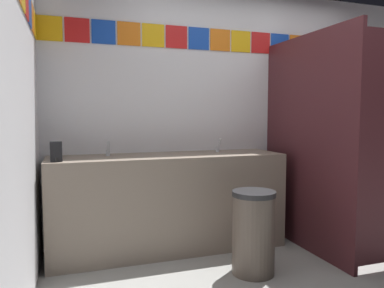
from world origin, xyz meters
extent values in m
cube|color=silver|center=(0.00, 1.50, 1.28)|extent=(3.97, 0.08, 2.55)
cube|color=yellow|center=(-1.87, 1.45, 2.02)|extent=(0.22, 0.01, 0.22)
cube|color=red|center=(-1.64, 1.45, 2.02)|extent=(0.22, 0.01, 0.22)
cube|color=#1947B7|center=(-1.40, 1.45, 2.02)|extent=(0.22, 0.01, 0.22)
cube|color=orange|center=(-1.17, 1.45, 2.02)|extent=(0.22, 0.01, 0.22)
cube|color=yellow|center=(-0.94, 1.45, 2.02)|extent=(0.22, 0.01, 0.22)
cube|color=red|center=(-0.70, 1.45, 2.02)|extent=(0.22, 0.01, 0.22)
cube|color=#1947B7|center=(-0.47, 1.45, 2.02)|extent=(0.22, 0.01, 0.22)
cube|color=orange|center=(-0.23, 1.45, 2.02)|extent=(0.22, 0.01, 0.22)
cube|color=yellow|center=(0.00, 1.45, 2.02)|extent=(0.22, 0.01, 0.22)
cube|color=red|center=(0.23, 1.45, 2.02)|extent=(0.22, 0.01, 0.22)
cube|color=#1947B7|center=(0.47, 1.45, 2.02)|extent=(0.22, 0.01, 0.22)
cube|color=orange|center=(0.70, 1.45, 2.02)|extent=(0.22, 0.01, 0.22)
cube|color=yellow|center=(0.94, 1.45, 2.02)|extent=(0.22, 0.01, 0.22)
cube|color=red|center=(1.17, 1.45, 2.02)|extent=(0.22, 0.01, 0.22)
cube|color=#1947B7|center=(1.40, 1.45, 2.02)|extent=(0.22, 0.01, 0.22)
cube|color=orange|center=(1.64, 1.45, 2.02)|extent=(0.22, 0.01, 0.22)
cube|color=yellow|center=(1.87, 1.45, 2.02)|extent=(0.22, 0.01, 0.22)
cube|color=silver|center=(-2.03, 0.00, 1.28)|extent=(0.08, 2.91, 2.55)
cube|color=red|center=(-1.98, 0.67, 2.02)|extent=(0.01, 0.22, 0.22)
cube|color=#1947B7|center=(-1.98, 0.90, 2.02)|extent=(0.01, 0.22, 0.22)
cube|color=orange|center=(-1.98, 1.12, 2.02)|extent=(0.01, 0.22, 0.22)
cube|color=yellow|center=(-1.98, 1.34, 2.02)|extent=(0.01, 0.22, 0.22)
cube|color=gray|center=(-0.87, 1.17, 0.44)|extent=(2.14, 0.58, 0.89)
cube|color=gray|center=(-0.87, 1.44, 0.85)|extent=(2.14, 0.03, 0.08)
cylinder|color=silver|center=(-1.40, 1.14, 0.83)|extent=(0.34, 0.34, 0.10)
cylinder|color=silver|center=(-0.33, 1.14, 0.83)|extent=(0.34, 0.34, 0.10)
cylinder|color=silver|center=(-1.40, 1.28, 0.91)|extent=(0.04, 0.04, 0.05)
cylinder|color=silver|center=(-1.40, 1.23, 0.98)|extent=(0.02, 0.06, 0.09)
cylinder|color=silver|center=(-0.33, 1.28, 0.91)|extent=(0.04, 0.04, 0.05)
cylinder|color=silver|center=(-0.33, 1.23, 0.98)|extent=(0.02, 0.06, 0.09)
cube|color=black|center=(-1.83, 1.00, 0.97)|extent=(0.09, 0.07, 0.16)
cylinder|color=black|center=(-1.83, 0.95, 0.91)|extent=(0.02, 0.02, 0.03)
cube|color=#471E23|center=(0.35, 0.78, 0.99)|extent=(0.04, 1.35, 1.99)
cylinder|color=silver|center=(0.37, 0.13, 1.09)|extent=(0.02, 0.02, 0.10)
cylinder|color=white|center=(0.87, 0.96, 0.20)|extent=(0.38, 0.38, 0.40)
torus|color=white|center=(0.87, 0.96, 0.42)|extent=(0.39, 0.39, 0.05)
cube|color=white|center=(0.87, 1.17, 0.57)|extent=(0.34, 0.17, 0.34)
cylinder|color=brown|center=(-0.37, 0.43, 0.31)|extent=(0.34, 0.34, 0.62)
cylinder|color=#262628|center=(-0.37, 0.43, 0.64)|extent=(0.34, 0.34, 0.04)
camera|label=1|loc=(-1.74, -2.10, 1.26)|focal=34.44mm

